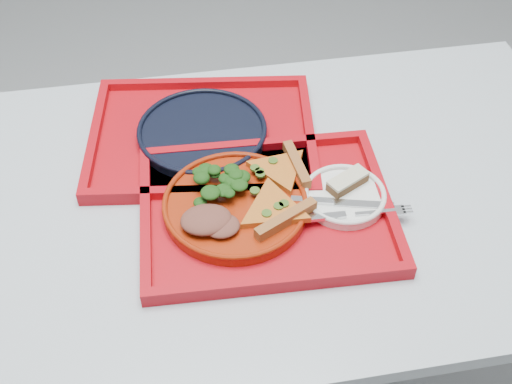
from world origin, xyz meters
TOP-DOWN VIEW (x-y plane):
  - table at (0.00, 0.00)m, footprint 1.60×0.80m
  - tray_main at (0.12, -0.06)m, footprint 0.47×0.37m
  - tray_far at (0.03, 0.16)m, footprint 0.49×0.41m
  - dinner_plate at (0.07, -0.05)m, footprint 0.26×0.26m
  - side_plate at (0.27, -0.06)m, footprint 0.15×0.15m
  - navy_plate at (0.03, 0.16)m, footprint 0.26×0.26m
  - pizza_slice_a at (0.13, -0.08)m, footprint 0.18×0.18m
  - pizza_slice_b at (0.16, 0.02)m, footprint 0.14×0.13m
  - salad_heap at (0.05, -0.01)m, footprint 0.09×0.08m
  - meat_portion at (0.01, -0.09)m, footprint 0.09×0.07m
  - dessert_bar at (0.28, -0.04)m, footprint 0.08×0.07m
  - knife at (0.26, -0.08)m, footprint 0.18×0.06m
  - fork at (0.27, -0.11)m, footprint 0.19×0.03m

SIDE VIEW (x-z plane):
  - table at x=0.00m, z-range 0.30..1.05m
  - tray_main at x=0.12m, z-range 0.75..0.76m
  - tray_far at x=0.03m, z-range 0.75..0.76m
  - side_plate at x=0.27m, z-range 0.76..0.78m
  - navy_plate at x=0.03m, z-range 0.76..0.78m
  - dinner_plate at x=0.07m, z-range 0.76..0.78m
  - knife at x=0.26m, z-range 0.78..0.78m
  - fork at x=0.27m, z-range 0.78..0.78m
  - dessert_bar at x=0.28m, z-range 0.78..0.80m
  - pizza_slice_a at x=0.13m, z-range 0.78..0.80m
  - pizza_slice_b at x=0.16m, z-range 0.78..0.80m
  - meat_portion at x=0.01m, z-range 0.78..0.81m
  - salad_heap at x=0.05m, z-range 0.78..0.83m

